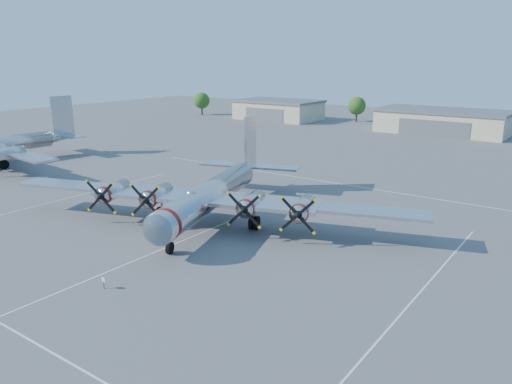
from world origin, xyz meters
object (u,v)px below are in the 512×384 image
Objects in this scene: hangar_west at (278,110)px; hangar_center at (443,121)px; bomber_west at (2,163)px; main_bomber_b29 at (214,219)px; tree_far_west at (202,101)px; tree_west at (357,106)px; info_placard at (104,281)px.

hangar_west and hangar_center have the same top height.
main_bomber_b29 is at bearing 2.19° from bomber_west.
hangar_west is at bearing 9.01° from tree_far_west.
hangar_center is at bearing -0.00° from hangar_west.
tree_far_west reaches higher than hangar_west.
hangar_west is 45.00m from hangar_center.
tree_far_west is at bearing 110.35° from bomber_west.
tree_far_west and tree_west have the same top height.
tree_west is (45.00, 12.00, 0.00)m from tree_far_west.
info_placard is at bearing -95.04° from main_bomber_b29.
info_placard is at bearing -75.41° from tree_west.
bomber_west is at bearing -106.03° from tree_west.
tree_west is at bearing 117.75° from info_placard.
hangar_west is at bearing 129.21° from info_placard.
tree_far_west is 101.37m from main_bomber_b29.
tree_west is 108.29m from info_placard.
main_bomber_b29 is at bearing -91.37° from hangar_center.
tree_west is (-25.00, 8.04, 1.51)m from hangar_center.
bomber_west is (-47.53, 2.00, 0.00)m from main_bomber_b29.
tree_west reaches higher than main_bomber_b29.
hangar_west is 25.36m from tree_far_west.
tree_far_west reaches higher than hangar_center.
tree_west is 88.51m from bomber_west.
tree_west is at bearing 86.68° from main_bomber_b29.
main_bomber_b29 is 1.13× the size of bomber_west.
hangar_center is (45.00, -0.00, -0.00)m from hangar_west.
tree_far_west is 75.93m from bomber_west.
tree_west is at bearing 14.93° from tree_far_west.
main_bomber_b29 is 49.04× the size of info_placard.
hangar_center is 26.30m from tree_west.
tree_west is 0.17× the size of bomber_west.
hangar_west reaches higher than info_placard.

